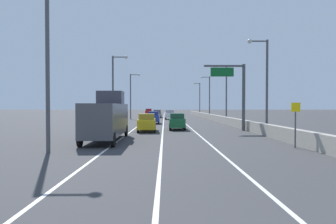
% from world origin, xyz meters
% --- Properties ---
extents(ground_plane, '(320.00, 320.00, 0.00)m').
position_xyz_m(ground_plane, '(0.00, 64.00, 0.00)').
color(ground_plane, '#38383A').
extents(lane_stripe_left, '(0.16, 130.00, 0.00)m').
position_xyz_m(lane_stripe_left, '(-5.50, 55.00, 0.00)').
color(lane_stripe_left, silver).
rests_on(lane_stripe_left, ground_plane).
extents(lane_stripe_center, '(0.16, 130.00, 0.00)m').
position_xyz_m(lane_stripe_center, '(-2.00, 55.00, 0.00)').
color(lane_stripe_center, silver).
rests_on(lane_stripe_center, ground_plane).
extents(lane_stripe_right, '(0.16, 130.00, 0.00)m').
position_xyz_m(lane_stripe_right, '(1.50, 55.00, 0.00)').
color(lane_stripe_right, silver).
rests_on(lane_stripe_right, ground_plane).
extents(jersey_barrier_right, '(0.60, 120.00, 1.10)m').
position_xyz_m(jersey_barrier_right, '(7.74, 40.00, 0.55)').
color(jersey_barrier_right, '#9E998E').
rests_on(jersey_barrier_right, ground_plane).
extents(overhead_sign_gantry, '(4.68, 0.36, 7.50)m').
position_xyz_m(overhead_sign_gantry, '(6.40, 29.89, 4.73)').
color(overhead_sign_gantry, '#47474C').
rests_on(overhead_sign_gantry, ground_plane).
extents(speed_advisory_sign, '(0.60, 0.11, 3.00)m').
position_xyz_m(speed_advisory_sign, '(6.84, 16.35, 1.76)').
color(speed_advisory_sign, '#4C4C51').
rests_on(speed_advisory_sign, ground_plane).
extents(lamp_post_right_second, '(2.14, 0.44, 9.59)m').
position_xyz_m(lamp_post_right_second, '(8.37, 26.72, 5.53)').
color(lamp_post_right_second, '#4C4C51').
rests_on(lamp_post_right_second, ground_plane).
extents(lamp_post_right_third, '(2.14, 0.44, 9.59)m').
position_xyz_m(lamp_post_right_third, '(8.11, 44.78, 5.53)').
color(lamp_post_right_third, '#4C4C51').
rests_on(lamp_post_right_third, ground_plane).
extents(lamp_post_right_fourth, '(2.14, 0.44, 9.59)m').
position_xyz_m(lamp_post_right_fourth, '(8.14, 62.83, 5.53)').
color(lamp_post_right_fourth, '#4C4C51').
rests_on(lamp_post_right_fourth, ground_plane).
extents(lamp_post_right_fifth, '(2.14, 0.44, 9.59)m').
position_xyz_m(lamp_post_right_fifth, '(8.11, 80.88, 5.53)').
color(lamp_post_right_fifth, '#4C4C51').
rests_on(lamp_post_right_fifth, ground_plane).
extents(lamp_post_left_near, '(2.14, 0.44, 9.59)m').
position_xyz_m(lamp_post_left_near, '(-8.44, 14.67, 5.53)').
color(lamp_post_left_near, '#4C4C51').
rests_on(lamp_post_left_near, ground_plane).
extents(lamp_post_left_mid, '(2.14, 0.44, 9.59)m').
position_xyz_m(lamp_post_left_mid, '(-8.50, 36.34, 5.53)').
color(lamp_post_left_mid, '#4C4C51').
rests_on(lamp_post_left_mid, ground_plane).
extents(lamp_post_left_far, '(2.14, 0.44, 9.59)m').
position_xyz_m(lamp_post_left_far, '(-8.72, 58.00, 5.53)').
color(lamp_post_left_far, '#4C4C51').
rests_on(lamp_post_left_far, ground_plane).
extents(car_blue_0, '(1.78, 4.23, 1.94)m').
position_xyz_m(car_blue_0, '(-3.55, 42.99, 0.97)').
color(car_blue_0, '#1E389E').
rests_on(car_blue_0, ground_plane).
extents(car_gray_1, '(2.02, 4.60, 1.90)m').
position_xyz_m(car_gray_1, '(-3.57, 66.35, 0.95)').
color(car_gray_1, slate).
rests_on(car_gray_1, ground_plane).
extents(car_green_2, '(1.88, 4.23, 1.93)m').
position_xyz_m(car_green_2, '(-0.35, 31.36, 0.96)').
color(car_green_2, '#196033').
rests_on(car_green_2, ground_plane).
extents(car_yellow_3, '(2.09, 4.71, 1.95)m').
position_xyz_m(car_yellow_3, '(-3.73, 28.83, 0.97)').
color(car_yellow_3, gold).
rests_on(car_yellow_3, ground_plane).
extents(car_red_4, '(2.13, 4.83, 2.02)m').
position_xyz_m(car_red_4, '(-6.50, 81.07, 1.01)').
color(car_red_4, red).
rests_on(car_red_4, ground_plane).
extents(car_white_5, '(2.06, 4.16, 2.00)m').
position_xyz_m(car_white_5, '(-0.77, 57.52, 1.00)').
color(car_white_5, white).
rests_on(car_white_5, ground_plane).
extents(box_truck, '(2.56, 8.58, 4.05)m').
position_xyz_m(box_truck, '(-6.42, 20.62, 1.85)').
color(box_truck, '#4C4C51').
rests_on(box_truck, ground_plane).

